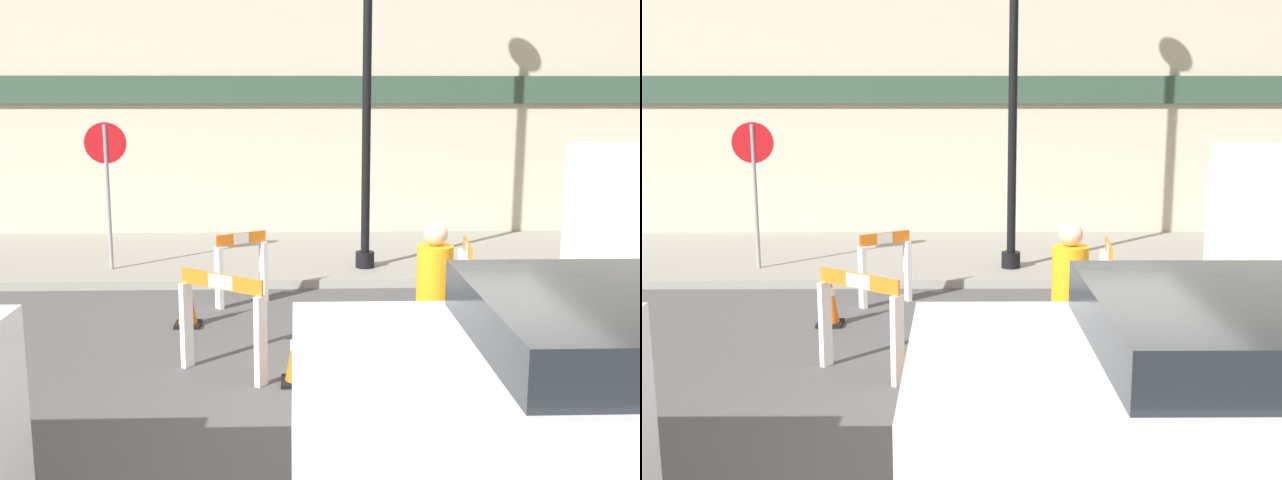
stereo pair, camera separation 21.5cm
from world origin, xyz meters
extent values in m
plane|color=#4C4C4F|center=(0.00, 0.00, 0.00)|extent=(60.00, 60.00, 0.00)
cube|color=gray|center=(0.00, 6.40, 0.06)|extent=(18.00, 3.80, 0.12)
cube|color=#BCB29E|center=(0.00, 8.38, 2.75)|extent=(18.00, 0.12, 5.50)
cube|color=#2D4738|center=(0.00, 8.27, 2.80)|extent=(16.20, 0.10, 0.50)
cylinder|color=black|center=(0.06, 5.30, 0.24)|extent=(0.29, 0.29, 0.24)
cylinder|color=black|center=(0.06, 5.30, 3.19)|extent=(0.13, 0.13, 6.13)
cylinder|color=gray|center=(-3.76, 5.32, 1.20)|extent=(0.06, 0.06, 2.15)
cylinder|color=red|center=(-3.76, 5.32, 2.01)|extent=(0.59, 0.12, 0.60)
cube|color=white|center=(-1.42, 3.89, 0.40)|extent=(0.12, 0.14, 0.80)
cube|color=white|center=(-1.97, 3.54, 0.40)|extent=(0.12, 0.14, 0.80)
cube|color=orange|center=(-1.69, 3.71, 0.88)|extent=(0.61, 0.40, 0.15)
cube|color=white|center=(-1.69, 3.71, 0.88)|extent=(0.20, 0.14, 0.14)
cube|color=white|center=(-2.08, 1.43, 0.43)|extent=(0.12, 0.14, 0.87)
cube|color=white|center=(-1.32, 0.91, 0.43)|extent=(0.12, 0.14, 0.87)
cube|color=orange|center=(-1.70, 1.17, 0.94)|extent=(0.82, 0.58, 0.15)
cube|color=white|center=(-1.70, 1.17, 0.94)|extent=(0.26, 0.19, 0.14)
cube|color=white|center=(0.86, 1.89, 0.48)|extent=(0.14, 0.07, 0.95)
cube|color=white|center=(0.94, 2.59, 0.48)|extent=(0.14, 0.07, 0.95)
cube|color=orange|center=(0.90, 2.24, 1.03)|extent=(0.11, 0.75, 0.15)
cube|color=white|center=(0.90, 2.24, 1.03)|extent=(0.06, 0.23, 0.13)
cube|color=black|center=(-2.27, 2.80, 0.02)|extent=(0.30, 0.30, 0.04)
cone|color=orange|center=(-2.27, 2.80, 0.38)|extent=(0.22, 0.22, 0.68)
cylinder|color=white|center=(-2.27, 2.80, 0.41)|extent=(0.13, 0.13, 0.09)
cube|color=black|center=(-0.98, 0.95, 0.02)|extent=(0.30, 0.30, 0.04)
cone|color=orange|center=(-0.98, 0.95, 0.35)|extent=(0.23, 0.23, 0.62)
cylinder|color=white|center=(-0.98, 0.95, 0.38)|extent=(0.13, 0.13, 0.09)
cube|color=black|center=(0.16, 1.08, 0.02)|extent=(0.30, 0.30, 0.04)
cone|color=orange|center=(0.16, 1.08, 0.38)|extent=(0.22, 0.23, 0.69)
cylinder|color=white|center=(0.16, 1.08, 0.42)|extent=(0.13, 0.13, 0.10)
cylinder|color=#33333D|center=(0.20, 0.46, 0.39)|extent=(0.30, 0.30, 0.77)
cylinder|color=orange|center=(0.20, 0.46, 1.09)|extent=(0.41, 0.41, 0.64)
sphere|color=#DBAD89|center=(0.20, 0.46, 1.52)|extent=(0.27, 0.27, 0.21)
camera|label=1|loc=(-0.99, -5.75, 2.66)|focal=42.00mm
camera|label=2|loc=(-0.77, -5.75, 2.66)|focal=42.00mm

